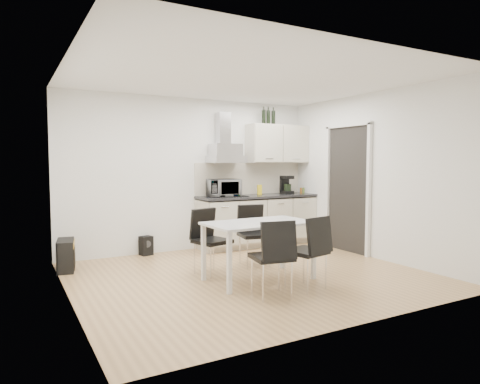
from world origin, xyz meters
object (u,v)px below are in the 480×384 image
Objects in this scene: chair_far_right at (255,236)px; chair_near_right at (306,252)px; kitchenette at (258,200)px; dining_table at (259,228)px; guitar_amp at (66,255)px; chair_near_left at (271,258)px; floor_speaker at (146,246)px; chair_far_left at (212,242)px.

chair_near_right is at bearing 98.05° from chair_far_right.
kitchenette reaches higher than chair_near_right.
dining_table is 2.51× the size of guitar_amp.
kitchenette is at bearing 14.01° from guitar_amp.
chair_near_right reaches higher than dining_table.
chair_near_left reaches higher than dining_table.
guitar_amp is at bearing 123.55° from chair_near_right.
floor_speaker is (-1.13, 2.74, -0.29)m from chair_near_right.
dining_table is 1.56× the size of chair_far_left.
kitchenette is 1.83× the size of dining_table.
chair_far_right is 1.00× the size of chair_near_right.
kitchenette is 2.30m from dining_table.
chair_far_right is at bearing -13.12° from guitar_amp.
chair_near_left is at bearing 77.29° from chair_far_right.
floor_speaker is at bearing 99.78° from chair_near_right.
chair_near_right is at bearing -109.25° from kitchenette.
chair_far_right is (0.75, 0.15, 0.00)m from chair_far_left.
chair_near_left is 0.52m from chair_near_right.
floor_speaker is (-0.85, 2.13, -0.51)m from dining_table.
dining_table is at bearing 74.05° from chair_far_right.
dining_table is 0.71m from chair_near_right.
guitar_amp is (-2.12, 1.70, -0.45)m from dining_table.
chair_far_left is 1.00× the size of chair_near_left.
kitchenette is at bearing 58.08° from chair_near_right.
chair_far_right is 1.29m from chair_near_right.
kitchenette is 3.01m from chair_near_left.
chair_near_left reaches higher than guitar_amp.
kitchenette reaches higher than dining_table.
chair_far_left is 1.68m from floor_speaker.
chair_near_left is 1.60× the size of guitar_amp.
chair_far_right is 2.85× the size of floor_speaker.
dining_table is 1.56× the size of chair_near_left.
chair_near_right is at bearing 106.24° from chair_far_left.
chair_far_right is at bearing 76.27° from chair_near_left.
chair_far_left reaches higher than floor_speaker.
floor_speaker is at bearing -39.93° from chair_far_right.
chair_far_left is 2.85× the size of floor_speaker.
kitchenette is 2.86× the size of chair_far_right.
floor_speaker is (1.27, 0.44, -0.06)m from guitar_amp.
chair_near_left and chair_near_right have the same top height.
chair_near_right is 1.60× the size of guitar_amp.
guitar_amp reaches higher than floor_speaker.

